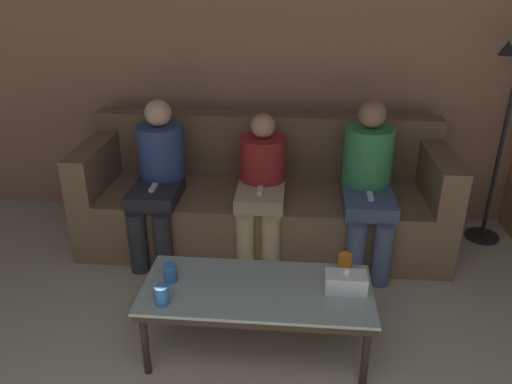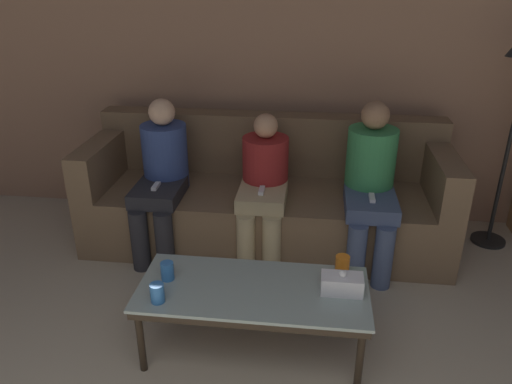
{
  "view_description": "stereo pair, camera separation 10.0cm",
  "coord_description": "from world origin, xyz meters",
  "px_view_note": "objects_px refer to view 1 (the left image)",
  "views": [
    {
      "loc": [
        0.25,
        -0.13,
        2.01
      ],
      "look_at": [
        0.0,
        2.71,
        0.71
      ],
      "focal_mm": 35.0,
      "sensor_mm": 36.0,
      "label": 1
    },
    {
      "loc": [
        0.35,
        -0.12,
        2.01
      ],
      "look_at": [
        0.0,
        2.71,
        0.71
      ],
      "focal_mm": 35.0,
      "sensor_mm": 36.0,
      "label": 2
    }
  ],
  "objects_px": {
    "couch": "(264,199)",
    "seated_person_mid_left": "(261,182)",
    "cup_near_right": "(170,273)",
    "standing_lamp": "(511,107)",
    "seated_person_mid_right": "(368,178)",
    "tissue_box": "(346,282)",
    "seated_person_left_end": "(159,174)",
    "coffee_table": "(257,294)",
    "cup_far_center": "(162,295)",
    "cup_near_left": "(345,263)"
  },
  "relations": [
    {
      "from": "coffee_table",
      "to": "seated_person_mid_left",
      "type": "xyz_separation_m",
      "value": [
        -0.06,
        1.07,
        0.19
      ]
    },
    {
      "from": "cup_near_left",
      "to": "seated_person_left_end",
      "type": "height_order",
      "value": "seated_person_left_end"
    },
    {
      "from": "seated_person_left_end",
      "to": "seated_person_mid_right",
      "type": "relative_size",
      "value": 0.98
    },
    {
      "from": "cup_far_center",
      "to": "tissue_box",
      "type": "bearing_deg",
      "value": 11.85
    },
    {
      "from": "coffee_table",
      "to": "seated_person_left_end",
      "type": "height_order",
      "value": "seated_person_left_end"
    },
    {
      "from": "couch",
      "to": "seated_person_mid_left",
      "type": "height_order",
      "value": "seated_person_mid_left"
    },
    {
      "from": "cup_near_left",
      "to": "cup_near_right",
      "type": "relative_size",
      "value": 1.06
    },
    {
      "from": "cup_near_right",
      "to": "standing_lamp",
      "type": "distance_m",
      "value": 2.68
    },
    {
      "from": "cup_near_right",
      "to": "seated_person_mid_right",
      "type": "relative_size",
      "value": 0.09
    },
    {
      "from": "cup_far_center",
      "to": "standing_lamp",
      "type": "relative_size",
      "value": 0.06
    },
    {
      "from": "cup_near_right",
      "to": "seated_person_mid_left",
      "type": "distance_m",
      "value": 1.13
    },
    {
      "from": "couch",
      "to": "cup_near_right",
      "type": "relative_size",
      "value": 26.2
    },
    {
      "from": "standing_lamp",
      "to": "seated_person_mid_right",
      "type": "relative_size",
      "value": 1.49
    },
    {
      "from": "cup_near_left",
      "to": "seated_person_mid_left",
      "type": "distance_m",
      "value": 1.03
    },
    {
      "from": "couch",
      "to": "standing_lamp",
      "type": "xyz_separation_m",
      "value": [
        1.78,
        0.15,
        0.73
      ]
    },
    {
      "from": "cup_near_right",
      "to": "seated_person_mid_right",
      "type": "xyz_separation_m",
      "value": [
        1.17,
        1.05,
        0.16
      ]
    },
    {
      "from": "cup_near_right",
      "to": "seated_person_left_end",
      "type": "distance_m",
      "value": 1.11
    },
    {
      "from": "cup_far_center",
      "to": "seated_person_mid_left",
      "type": "distance_m",
      "value": 1.32
    },
    {
      "from": "tissue_box",
      "to": "seated_person_left_end",
      "type": "height_order",
      "value": "seated_person_left_end"
    },
    {
      "from": "cup_near_left",
      "to": "cup_near_right",
      "type": "bearing_deg",
      "value": -169.71
    },
    {
      "from": "couch",
      "to": "cup_far_center",
      "type": "xyz_separation_m",
      "value": [
        -0.41,
        -1.48,
        0.14
      ]
    },
    {
      "from": "coffee_table",
      "to": "cup_near_left",
      "type": "bearing_deg",
      "value": 22.55
    },
    {
      "from": "couch",
      "to": "seated_person_left_end",
      "type": "relative_size",
      "value": 2.39
    },
    {
      "from": "cup_far_center",
      "to": "seated_person_mid_right",
      "type": "height_order",
      "value": "seated_person_mid_right"
    },
    {
      "from": "couch",
      "to": "cup_near_right",
      "type": "xyz_separation_m",
      "value": [
        -0.42,
        -1.27,
        0.14
      ]
    },
    {
      "from": "coffee_table",
      "to": "seated_person_left_end",
      "type": "xyz_separation_m",
      "value": [
        -0.81,
        1.07,
        0.23
      ]
    },
    {
      "from": "cup_near_right",
      "to": "seated_person_mid_left",
      "type": "relative_size",
      "value": 0.1
    },
    {
      "from": "couch",
      "to": "cup_far_center",
      "type": "relative_size",
      "value": 25.95
    },
    {
      "from": "cup_near_left",
      "to": "coffee_table",
      "type": "bearing_deg",
      "value": -157.45
    },
    {
      "from": "standing_lamp",
      "to": "seated_person_mid_right",
      "type": "bearing_deg",
      "value": -160.17
    },
    {
      "from": "cup_far_center",
      "to": "cup_near_left",
      "type": "bearing_deg",
      "value": 21.61
    },
    {
      "from": "cup_near_left",
      "to": "cup_near_right",
      "type": "height_order",
      "value": "cup_near_left"
    },
    {
      "from": "seated_person_mid_right",
      "to": "coffee_table",
      "type": "bearing_deg",
      "value": -122.79
    },
    {
      "from": "coffee_table",
      "to": "standing_lamp",
      "type": "bearing_deg",
      "value": 40.13
    },
    {
      "from": "couch",
      "to": "coffee_table",
      "type": "distance_m",
      "value": 1.3
    },
    {
      "from": "standing_lamp",
      "to": "seated_person_mid_right",
      "type": "xyz_separation_m",
      "value": [
        -1.02,
        -0.37,
        -0.44
      ]
    },
    {
      "from": "couch",
      "to": "seated_person_mid_left",
      "type": "relative_size",
      "value": 2.58
    },
    {
      "from": "cup_near_right",
      "to": "couch",
      "type": "bearing_deg",
      "value": 71.81
    },
    {
      "from": "couch",
      "to": "seated_person_left_end",
      "type": "height_order",
      "value": "seated_person_left_end"
    },
    {
      "from": "seated_person_mid_left",
      "to": "seated_person_mid_right",
      "type": "height_order",
      "value": "seated_person_mid_right"
    },
    {
      "from": "tissue_box",
      "to": "seated_person_left_end",
      "type": "xyz_separation_m",
      "value": [
        -1.28,
        1.05,
        0.14
      ]
    },
    {
      "from": "couch",
      "to": "seated_person_mid_right",
      "type": "relative_size",
      "value": 2.33
    },
    {
      "from": "coffee_table",
      "to": "cup_far_center",
      "type": "xyz_separation_m",
      "value": [
        -0.47,
        -0.18,
        0.09
      ]
    },
    {
      "from": "coffee_table",
      "to": "cup_near_left",
      "type": "xyz_separation_m",
      "value": [
        0.48,
        0.2,
        0.1
      ]
    },
    {
      "from": "couch",
      "to": "seated_person_mid_right",
      "type": "xyz_separation_m",
      "value": [
        0.75,
        -0.22,
        0.29
      ]
    },
    {
      "from": "cup_near_right",
      "to": "cup_far_center",
      "type": "relative_size",
      "value": 0.99
    },
    {
      "from": "cup_near_left",
      "to": "standing_lamp",
      "type": "distance_m",
      "value": 1.86
    },
    {
      "from": "tissue_box",
      "to": "seated_person_left_end",
      "type": "relative_size",
      "value": 0.19
    },
    {
      "from": "coffee_table",
      "to": "seated_person_mid_left",
      "type": "distance_m",
      "value": 1.09
    },
    {
      "from": "tissue_box",
      "to": "seated_person_mid_right",
      "type": "xyz_separation_m",
      "value": [
        0.22,
        1.06,
        0.16
      ]
    }
  ]
}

